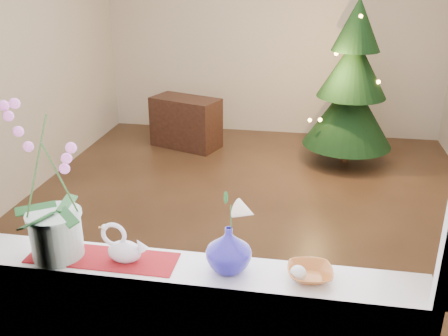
# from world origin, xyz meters

# --- Properties ---
(ground) EXTENTS (5.00, 5.00, 0.00)m
(ground) POSITION_xyz_m (0.00, 0.00, 0.00)
(ground) COLOR #321F14
(ground) RESTS_ON ground
(wall_back) EXTENTS (4.50, 0.10, 2.70)m
(wall_back) POSITION_xyz_m (0.00, 2.50, 1.35)
(wall_back) COLOR beige
(wall_back) RESTS_ON ground
(wall_front) EXTENTS (4.50, 0.10, 2.70)m
(wall_front) POSITION_xyz_m (0.00, -2.50, 1.35)
(wall_front) COLOR beige
(wall_front) RESTS_ON ground
(wall_left) EXTENTS (0.10, 5.00, 2.70)m
(wall_left) POSITION_xyz_m (-2.25, 0.00, 1.35)
(wall_left) COLOR beige
(wall_left) RESTS_ON ground
(windowsill) EXTENTS (2.20, 0.26, 0.04)m
(windowsill) POSITION_xyz_m (0.00, -2.37, 0.90)
(windowsill) COLOR white
(windowsill) RESTS_ON window_apron
(window_frame) EXTENTS (2.22, 0.06, 1.60)m
(window_frame) POSITION_xyz_m (0.00, -2.47, 1.70)
(window_frame) COLOR white
(window_frame) RESTS_ON windowsill
(runner) EXTENTS (0.70, 0.20, 0.01)m
(runner) POSITION_xyz_m (-0.38, -2.37, 0.92)
(runner) COLOR maroon
(runner) RESTS_ON windowsill
(orchid_pot) EXTENTS (0.32, 0.32, 0.74)m
(orchid_pot) POSITION_xyz_m (-0.59, -2.38, 1.29)
(orchid_pot) COLOR silver
(orchid_pot) RESTS_ON windowsill
(swan) EXTENTS (0.23, 0.15, 0.18)m
(swan) POSITION_xyz_m (-0.27, -2.37, 1.01)
(swan) COLOR silver
(swan) RESTS_ON windowsill
(blue_vase) EXTENTS (0.30, 0.30, 0.24)m
(blue_vase) POSITION_xyz_m (0.21, -2.36, 1.04)
(blue_vase) COLOR navy
(blue_vase) RESTS_ON windowsill
(lily) EXTENTS (0.13, 0.08, 0.18)m
(lily) POSITION_xyz_m (0.21, -2.36, 1.26)
(lily) COLOR silver
(lily) RESTS_ON blue_vase
(paperweight) EXTENTS (0.09, 0.09, 0.07)m
(paperweight) POSITION_xyz_m (0.52, -2.39, 0.96)
(paperweight) COLOR silver
(paperweight) RESTS_ON windowsill
(amber_dish) EXTENTS (0.19, 0.19, 0.04)m
(amber_dish) POSITION_xyz_m (0.57, -2.36, 0.94)
(amber_dish) COLOR #A55823
(amber_dish) RESTS_ON windowsill
(xmas_tree) EXTENTS (1.25, 1.25, 1.88)m
(xmas_tree) POSITION_xyz_m (0.98, 1.51, 0.94)
(xmas_tree) COLOR black
(xmas_tree) RESTS_ON ground
(side_table) EXTENTS (0.94, 0.69, 0.64)m
(side_table) POSITION_xyz_m (-1.01, 1.70, 0.32)
(side_table) COLOR black
(side_table) RESTS_ON ground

